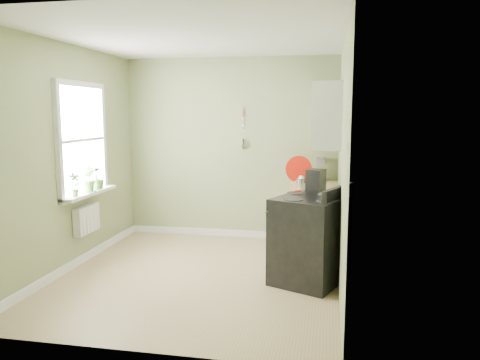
% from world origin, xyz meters
% --- Properties ---
extents(floor, '(3.20, 3.60, 0.02)m').
position_xyz_m(floor, '(0.00, 0.00, -0.01)').
color(floor, '#A2845A').
rests_on(floor, ground).
extents(ceiling, '(3.20, 3.60, 0.02)m').
position_xyz_m(ceiling, '(0.00, 0.00, 2.71)').
color(ceiling, white).
rests_on(ceiling, wall_back).
extents(wall_back, '(3.20, 0.02, 2.70)m').
position_xyz_m(wall_back, '(0.00, 1.81, 1.35)').
color(wall_back, gray).
rests_on(wall_back, floor).
extents(wall_left, '(0.02, 3.60, 2.70)m').
position_xyz_m(wall_left, '(-1.61, 0.00, 1.35)').
color(wall_left, gray).
rests_on(wall_left, floor).
extents(wall_right, '(0.02, 3.60, 2.70)m').
position_xyz_m(wall_right, '(1.61, 0.00, 1.35)').
color(wall_right, gray).
rests_on(wall_right, floor).
extents(base_cabinets, '(0.60, 1.60, 0.87)m').
position_xyz_m(base_cabinets, '(1.30, 1.00, 0.43)').
color(base_cabinets, silver).
rests_on(base_cabinets, floor).
extents(countertop, '(0.64, 1.60, 0.04)m').
position_xyz_m(countertop, '(1.29, 1.00, 0.89)').
color(countertop, tan).
rests_on(countertop, base_cabinets).
extents(upper_cabinets, '(0.35, 1.40, 0.80)m').
position_xyz_m(upper_cabinets, '(1.43, 1.10, 1.85)').
color(upper_cabinets, silver).
rests_on(upper_cabinets, wall_right).
extents(window, '(0.06, 1.14, 1.44)m').
position_xyz_m(window, '(-1.58, 0.30, 1.55)').
color(window, white).
rests_on(window, wall_left).
extents(window_sill, '(0.18, 1.14, 0.04)m').
position_xyz_m(window_sill, '(-1.51, 0.30, 0.88)').
color(window_sill, white).
rests_on(window_sill, wall_left).
extents(radiator, '(0.12, 0.50, 0.35)m').
position_xyz_m(radiator, '(-1.54, 0.25, 0.55)').
color(radiator, white).
rests_on(radiator, wall_left).
extents(wall_utensils, '(0.02, 0.14, 0.58)m').
position_xyz_m(wall_utensils, '(0.20, 1.78, 1.56)').
color(wall_utensils, tan).
rests_on(wall_utensils, wall_back).
extents(stove, '(0.97, 0.99, 1.09)m').
position_xyz_m(stove, '(1.28, 0.05, 0.49)').
color(stove, black).
rests_on(stove, floor).
extents(stand_mixer, '(0.19, 0.32, 0.37)m').
position_xyz_m(stand_mixer, '(1.35, 1.74, 1.07)').
color(stand_mixer, '#B2B2B7').
rests_on(stand_mixer, countertop).
extents(kettle, '(0.18, 0.10, 0.18)m').
position_xyz_m(kettle, '(1.12, 0.94, 1.00)').
color(kettle, silver).
rests_on(kettle, countertop).
extents(coffee_maker, '(0.24, 0.25, 0.32)m').
position_xyz_m(coffee_maker, '(1.31, 0.47, 1.06)').
color(coffee_maker, black).
rests_on(coffee_maker, countertop).
extents(red_tray, '(0.38, 0.18, 0.38)m').
position_xyz_m(red_tray, '(1.05, 1.51, 1.10)').
color(red_tray, red).
rests_on(red_tray, countertop).
extents(jar, '(0.07, 0.07, 0.08)m').
position_xyz_m(jar, '(1.12, 0.30, 0.95)').
color(jar, '#A29882').
rests_on(jar, countertop).
extents(plant_a, '(0.17, 0.19, 0.30)m').
position_xyz_m(plant_a, '(-1.50, -0.07, 1.05)').
color(plant_a, '#507D35').
rests_on(plant_a, window_sill).
extents(plant_b, '(0.23, 0.22, 0.32)m').
position_xyz_m(plant_b, '(-1.50, 0.27, 1.06)').
color(plant_b, '#507D35').
rests_on(plant_b, window_sill).
extents(plant_c, '(0.20, 0.20, 0.30)m').
position_xyz_m(plant_c, '(-1.50, 0.50, 1.05)').
color(plant_c, '#507D35').
rests_on(plant_c, window_sill).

